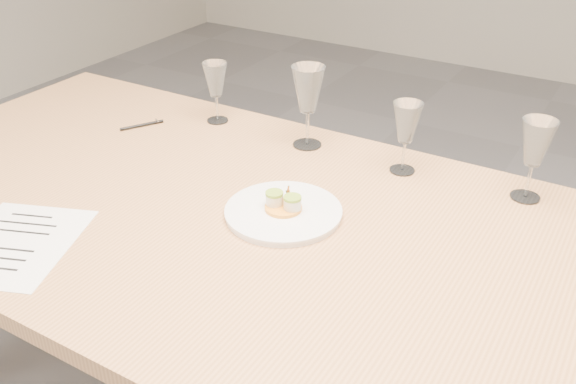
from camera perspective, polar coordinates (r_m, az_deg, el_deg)
The scene contains 8 objects.
dining_table at distance 1.39m, azimuth 2.46°, elevation -6.37°, with size 2.40×1.00×0.75m.
dinner_plate at distance 1.42m, azimuth -0.41°, elevation -1.70°, with size 0.26×0.26×0.07m.
recipe_sheet at distance 1.45m, azimuth -23.08°, elevation -4.24°, with size 0.33×0.36×0.00m.
ballpoint_pen at distance 1.90m, azimuth -12.84°, elevation 5.82°, with size 0.07×0.11×0.01m.
wine_glass_0 at distance 1.86m, azimuth -6.47°, elevation 9.78°, with size 0.07×0.07×0.18m.
wine_glass_1 at distance 1.68m, azimuth 1.79°, elevation 8.96°, with size 0.09×0.09×0.22m.
wine_glass_2 at distance 1.58m, azimuth 10.50°, elevation 5.94°, with size 0.07×0.07×0.18m.
wine_glass_3 at distance 1.53m, azimuth 21.18°, elevation 3.95°, with size 0.08×0.08×0.19m.
Camera 1 is at (0.53, -0.99, 1.50)m, focal length 40.00 mm.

